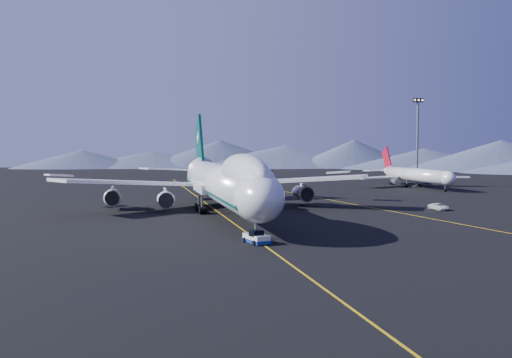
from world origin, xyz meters
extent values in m
plane|color=black|center=(0.00, 0.00, 0.00)|extent=(500.00, 500.00, 0.00)
cube|color=gold|center=(0.00, 0.00, 0.01)|extent=(0.25, 220.00, 0.01)
cube|color=gold|center=(30.00, 10.00, 0.01)|extent=(28.08, 198.09, 0.01)
cone|color=#48546F|center=(-40.81, 231.43, 6.00)|extent=(100.00, 100.00, 12.00)
cone|color=#48546F|center=(36.76, 232.11, 6.00)|extent=(100.00, 100.00, 12.00)
cone|color=#48546F|center=(110.33, 207.49, 6.00)|extent=(100.00, 100.00, 12.00)
cone|color=#48546F|center=(171.87, 160.27, 6.00)|extent=(100.00, 100.00, 12.00)
cylinder|color=silver|center=(0.00, 0.00, 5.60)|extent=(6.50, 56.00, 6.50)
ellipsoid|color=silver|center=(0.00, -28.00, 5.60)|extent=(6.50, 10.40, 6.50)
ellipsoid|color=silver|center=(0.00, -18.50, 8.10)|extent=(5.13, 25.16, 5.85)
cube|color=black|center=(0.00, -30.00, 6.80)|extent=(3.60, 1.61, 1.29)
cone|color=silver|center=(0.00, 33.00, 6.40)|extent=(6.50, 12.00, 6.50)
cube|color=#044036|center=(0.00, 1.00, 4.70)|extent=(6.24, 60.00, 1.10)
cube|color=silver|center=(0.00, 5.50, 4.50)|extent=(7.50, 13.00, 1.60)
cube|color=silver|center=(-14.50, 11.50, 5.20)|extent=(30.62, 23.28, 2.83)
cube|color=silver|center=(14.50, 11.50, 5.20)|extent=(30.62, 23.28, 2.83)
cylinder|color=slate|center=(-9.50, 7.50, 2.40)|extent=(2.90, 5.50, 2.90)
cylinder|color=slate|center=(-19.00, 14.00, 2.40)|extent=(2.90, 5.50, 2.90)
cylinder|color=slate|center=(9.50, 7.50, 2.40)|extent=(2.90, 5.50, 2.90)
cylinder|color=slate|center=(19.00, 14.00, 2.40)|extent=(2.90, 5.50, 2.90)
cube|color=#044036|center=(0.00, 32.00, 11.40)|extent=(0.55, 14.11, 15.94)
cube|color=silver|center=(-7.50, 34.50, 6.80)|extent=(12.39, 9.47, 0.98)
cube|color=silver|center=(7.50, 34.50, 6.80)|extent=(12.39, 9.47, 0.98)
cylinder|color=black|center=(0.00, -26.50, 0.55)|extent=(0.90, 1.10, 1.10)
cube|color=silver|center=(-0.59, -29.50, 0.66)|extent=(2.92, 4.25, 0.97)
cube|color=navy|center=(-0.59, -29.50, 0.31)|extent=(3.05, 4.44, 0.44)
cube|color=black|center=(-0.59, -29.50, 1.36)|extent=(1.74, 1.74, 0.79)
cylinder|color=silver|center=(65.82, 52.71, 3.66)|extent=(3.87, 32.56, 3.87)
ellipsoid|color=silver|center=(65.82, 36.43, 3.66)|extent=(3.87, 5.41, 3.87)
cone|color=silver|center=(65.82, 72.04, 4.07)|extent=(3.87, 7.12, 3.87)
cube|color=silver|center=(55.65, 57.80, 2.85)|extent=(17.09, 11.53, 0.36)
cube|color=silver|center=(76.00, 57.80, 2.85)|extent=(17.09, 11.53, 0.36)
cylinder|color=slate|center=(60.23, 55.26, 1.63)|extent=(1.93, 3.56, 1.93)
cylinder|color=slate|center=(71.42, 55.26, 1.63)|extent=(1.93, 3.56, 1.93)
cube|color=maroon|center=(65.82, 72.55, 7.94)|extent=(0.36, 6.94, 8.20)
imported|color=white|center=(41.33, -0.94, 0.64)|extent=(2.47, 4.73, 1.27)
cylinder|color=black|center=(67.83, 56.44, 0.20)|extent=(2.43, 2.43, 0.41)
cylinder|color=slate|center=(67.83, 56.44, 12.67)|extent=(0.71, 0.71, 25.34)
cube|color=black|center=(67.83, 56.44, 25.64)|extent=(3.24, 0.81, 1.22)
camera|label=1|loc=(-16.12, -98.07, 12.08)|focal=40.00mm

